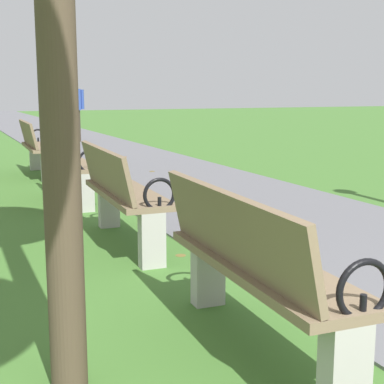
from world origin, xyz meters
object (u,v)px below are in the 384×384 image
park_bench_3 (121,193)px  park_bench_5 (37,146)px  pedestrian_walking (74,108)px  park_bench_2 (254,266)px  park_bench_4 (68,163)px

park_bench_3 → park_bench_5: 4.72m
park_bench_3 → pedestrian_walking: bearing=79.8°
park_bench_5 → pedestrian_walking: bearing=72.0°
park_bench_2 → park_bench_4: same height
park_bench_2 → park_bench_4: 4.72m
pedestrian_walking → park_bench_4: bearing=-103.0°
park_bench_3 → park_bench_5: same height
park_bench_4 → pedestrian_walking: bearing=77.0°
park_bench_5 → pedestrian_walking: pedestrian_walking is taller
park_bench_2 → park_bench_5: bearing=90.0°
park_bench_3 → park_bench_5: bearing=90.0°
pedestrian_walking → park_bench_2: bearing=-98.4°
park_bench_2 → park_bench_5: same height
park_bench_3 → park_bench_2: bearing=-90.0°
pedestrian_walking → park_bench_5: bearing=-108.0°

